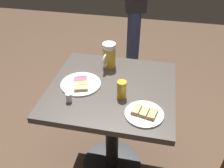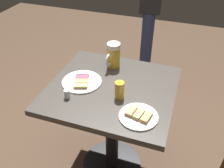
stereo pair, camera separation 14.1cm
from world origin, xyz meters
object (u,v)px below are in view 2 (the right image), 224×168
(beer_mug, at_px, (113,55))
(beer_glass_small, at_px, (120,90))
(salt_shaker, at_px, (67,94))
(plate_far, at_px, (139,116))
(patron_standing, at_px, (150,1))
(plate_near, at_px, (82,81))

(beer_mug, height_order, beer_glass_small, beer_mug)
(salt_shaker, bearing_deg, beer_mug, -19.25)
(plate_far, relative_size, salt_shaker, 3.87)
(beer_mug, xyz_separation_m, patron_standing, (0.88, -0.05, 0.08))
(plate_far, xyz_separation_m, beer_mug, (0.41, 0.27, 0.07))
(beer_mug, bearing_deg, salt_shaker, 160.75)
(plate_near, height_order, beer_mug, beer_mug)
(plate_far, xyz_separation_m, beer_glass_small, (0.12, 0.14, 0.04))
(plate_far, distance_m, salt_shaker, 0.41)
(beer_mug, relative_size, patron_standing, 0.10)
(patron_standing, bearing_deg, salt_shaker, -19.37)
(plate_near, bearing_deg, plate_far, -114.44)
(beer_glass_small, bearing_deg, plate_near, 76.44)
(beer_glass_small, xyz_separation_m, salt_shaker, (-0.10, 0.27, -0.03))
(plate_near, relative_size, salt_shaker, 4.63)
(plate_near, xyz_separation_m, salt_shaker, (-0.16, 0.02, 0.02))
(beer_glass_small, bearing_deg, salt_shaker, 109.35)
(plate_near, relative_size, beer_glass_small, 2.32)
(plate_far, relative_size, patron_standing, 0.13)
(plate_far, distance_m, patron_standing, 1.32)
(beer_mug, bearing_deg, plate_far, -146.33)
(plate_far, xyz_separation_m, salt_shaker, (0.02, 0.41, 0.02))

